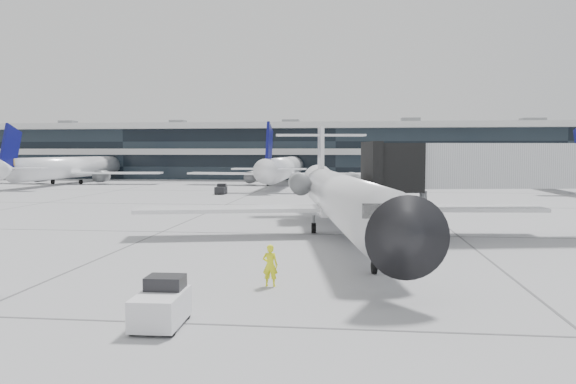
# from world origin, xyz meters

# --- Properties ---
(ground) EXTENTS (220.00, 220.00, 0.00)m
(ground) POSITION_xyz_m (0.00, 0.00, 0.00)
(ground) COLOR gray
(ground) RESTS_ON ground
(terminal) EXTENTS (170.00, 22.00, 10.00)m
(terminal) POSITION_xyz_m (0.00, 82.00, 5.00)
(terminal) COLOR black
(terminal) RESTS_ON ground
(bg_jet_left) EXTENTS (32.00, 40.00, 9.60)m
(bg_jet_left) POSITION_xyz_m (-45.00, 55.00, 0.00)
(bg_jet_left) COLOR white
(bg_jet_left) RESTS_ON ground
(bg_jet_center) EXTENTS (32.00, 40.00, 9.60)m
(bg_jet_center) POSITION_xyz_m (-8.00, 55.00, 0.00)
(bg_jet_center) COLOR white
(bg_jet_center) RESTS_ON ground
(bg_jet_right) EXTENTS (32.00, 40.00, 9.60)m
(bg_jet_right) POSITION_xyz_m (32.00, 55.00, 0.00)
(bg_jet_right) COLOR white
(bg_jet_right) RESTS_ON ground
(regional_jet) EXTENTS (26.76, 33.38, 7.72)m
(regional_jet) POSITION_xyz_m (2.29, -0.45, 2.64)
(regional_jet) COLOR white
(regional_jet) RESTS_ON ground
(jet_bridge) EXTENTS (19.50, 6.93, 6.27)m
(jet_bridge) POSITION_xyz_m (14.49, 0.31, 4.57)
(jet_bridge) COLOR #B5B8BA
(jet_bridge) RESTS_ON ground
(ramp_worker) EXTENTS (0.66, 0.46, 1.75)m
(ramp_worker) POSITION_xyz_m (-0.34, -14.71, 0.87)
(ramp_worker) COLOR #F7FF1A
(ramp_worker) RESTS_ON ground
(baggage_tug) EXTENTS (1.47, 2.41, 1.51)m
(baggage_tug) POSITION_xyz_m (-3.03, -20.28, 0.68)
(baggage_tug) COLOR white
(baggage_tug) RESTS_ON ground
(traffic_cone) EXTENTS (0.40, 0.40, 0.55)m
(traffic_cone) POSITION_xyz_m (-5.75, 14.49, 0.26)
(traffic_cone) COLOR #ED5D0C
(traffic_cone) RESTS_ON ground
(far_tug) EXTENTS (1.26, 2.14, 1.36)m
(far_tug) POSITION_xyz_m (-13.83, 34.05, 0.61)
(far_tug) COLOR black
(far_tug) RESTS_ON ground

